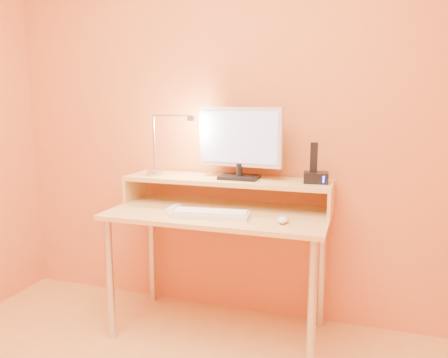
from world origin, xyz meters
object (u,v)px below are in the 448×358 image
(monitor_panel, at_px, (240,137))
(lamp_base, at_px, (155,173))
(phone_dock, at_px, (316,177))
(keyboard, at_px, (210,214))
(mouse, at_px, (283,220))
(remote_control, at_px, (173,209))

(monitor_panel, xyz_separation_m, lamp_base, (-0.52, -0.04, -0.23))
(phone_dock, bearing_deg, keyboard, -158.35)
(lamp_base, bearing_deg, mouse, -16.73)
(keyboard, relative_size, mouse, 4.21)
(phone_dock, bearing_deg, remote_control, -169.79)
(monitor_panel, distance_m, mouse, 0.57)
(mouse, height_order, remote_control, mouse)
(monitor_panel, distance_m, lamp_base, 0.57)
(keyboard, height_order, remote_control, keyboard)
(keyboard, bearing_deg, remote_control, 160.84)
(mouse, bearing_deg, remote_control, 173.72)
(lamp_base, relative_size, mouse, 1.02)
(lamp_base, height_order, keyboard, lamp_base)
(monitor_panel, distance_m, keyboard, 0.49)
(monitor_panel, height_order, keyboard, monitor_panel)
(lamp_base, xyz_separation_m, phone_dock, (0.95, 0.03, 0.02))
(lamp_base, relative_size, remote_control, 0.58)
(keyboard, bearing_deg, mouse, -7.51)
(lamp_base, distance_m, remote_control, 0.33)
(phone_dock, distance_m, mouse, 0.35)
(phone_dock, relative_size, keyboard, 0.32)
(remote_control, bearing_deg, phone_dock, 13.67)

